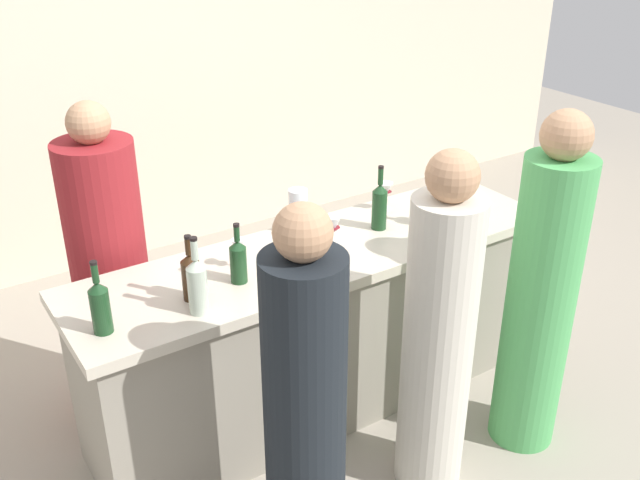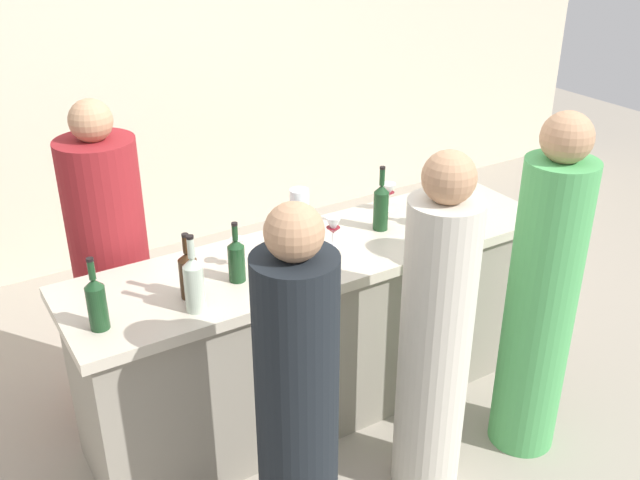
{
  "view_description": "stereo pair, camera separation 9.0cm",
  "coord_description": "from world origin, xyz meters",
  "px_view_note": "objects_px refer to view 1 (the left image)",
  "views": [
    {
      "loc": [
        -1.65,
        -2.52,
        2.46
      ],
      "look_at": [
        0.0,
        0.0,
        0.95
      ],
      "focal_mm": 40.59,
      "sensor_mm": 36.0,
      "label": 1
    },
    {
      "loc": [
        -1.57,
        -2.57,
        2.46
      ],
      "look_at": [
        0.0,
        0.0,
        0.95
      ],
      "focal_mm": 40.59,
      "sensor_mm": 36.0,
      "label": 2
    }
  ],
  "objects_px": {
    "wine_glass_near_center": "(333,226)",
    "wine_glass_far_left": "(386,191)",
    "wine_bottle_center_amber_brown": "(191,275)",
    "person_right_guest": "(438,340)",
    "wine_glass_near_right": "(238,249)",
    "wine_bottle_second_left_clear_pale": "(197,284)",
    "person_server_behind": "(111,275)",
    "person_center_guest": "(305,411)",
    "wine_bottle_far_right_olive_green": "(437,207)",
    "water_pitcher": "(298,211)",
    "wine_bottle_leftmost_olive_green": "(100,306)",
    "wine_glass_near_left": "(312,232)",
    "wine_bottle_rightmost_olive_green": "(379,205)",
    "wine_bottle_second_right_olive_green": "(238,260)",
    "person_left_guest": "(541,298)"
  },
  "relations": [
    {
      "from": "wine_bottle_leftmost_olive_green",
      "to": "water_pitcher",
      "type": "distance_m",
      "value": 1.15
    },
    {
      "from": "wine_bottle_leftmost_olive_green",
      "to": "wine_bottle_center_amber_brown",
      "type": "distance_m",
      "value": 0.39
    },
    {
      "from": "wine_bottle_far_right_olive_green",
      "to": "wine_bottle_center_amber_brown",
      "type": "bearing_deg",
      "value": 179.4
    },
    {
      "from": "wine_bottle_leftmost_olive_green",
      "to": "wine_glass_near_center",
      "type": "distance_m",
      "value": 1.15
    },
    {
      "from": "person_left_guest",
      "to": "person_right_guest",
      "type": "bearing_deg",
      "value": 94.87
    },
    {
      "from": "wine_bottle_leftmost_olive_green",
      "to": "wine_bottle_second_left_clear_pale",
      "type": "xyz_separation_m",
      "value": [
        0.37,
        -0.07,
        0.01
      ]
    },
    {
      "from": "wine_glass_near_center",
      "to": "water_pitcher",
      "type": "xyz_separation_m",
      "value": [
        -0.05,
        0.23,
        0.01
      ]
    },
    {
      "from": "wine_bottle_second_left_clear_pale",
      "to": "wine_bottle_far_right_olive_green",
      "type": "relative_size",
      "value": 1.22
    },
    {
      "from": "wine_bottle_leftmost_olive_green",
      "to": "wine_glass_near_center",
      "type": "height_order",
      "value": "wine_bottle_leftmost_olive_green"
    },
    {
      "from": "wine_glass_near_right",
      "to": "person_right_guest",
      "type": "xyz_separation_m",
      "value": [
        0.53,
        -0.75,
        -0.25
      ]
    },
    {
      "from": "wine_bottle_center_amber_brown",
      "to": "person_right_guest",
      "type": "height_order",
      "value": "person_right_guest"
    },
    {
      "from": "person_right_guest",
      "to": "wine_bottle_far_right_olive_green",
      "type": "bearing_deg",
      "value": -39.24
    },
    {
      "from": "wine_bottle_center_amber_brown",
      "to": "wine_bottle_rightmost_olive_green",
      "type": "distance_m",
      "value": 1.06
    },
    {
      "from": "wine_glass_near_center",
      "to": "wine_glass_far_left",
      "type": "distance_m",
      "value": 0.51
    },
    {
      "from": "wine_glass_near_right",
      "to": "wine_glass_near_left",
      "type": "bearing_deg",
      "value": -9.6
    },
    {
      "from": "wine_bottle_center_amber_brown",
      "to": "wine_glass_near_right",
      "type": "xyz_separation_m",
      "value": [
        0.29,
        0.14,
        -0.02
      ]
    },
    {
      "from": "wine_glass_near_right",
      "to": "wine_glass_far_left",
      "type": "distance_m",
      "value": 0.95
    },
    {
      "from": "wine_bottle_far_right_olive_green",
      "to": "wine_glass_near_right",
      "type": "distance_m",
      "value": 1.04
    },
    {
      "from": "wine_bottle_far_right_olive_green",
      "to": "wine_glass_near_left",
      "type": "xyz_separation_m",
      "value": [
        -0.67,
        0.09,
        0.0
      ]
    },
    {
      "from": "wine_bottle_far_right_olive_green",
      "to": "wine_glass_near_right",
      "type": "height_order",
      "value": "wine_bottle_far_right_olive_green"
    },
    {
      "from": "wine_glass_near_center",
      "to": "wine_glass_far_left",
      "type": "height_order",
      "value": "wine_glass_near_center"
    },
    {
      "from": "wine_bottle_far_right_olive_green",
      "to": "wine_glass_near_center",
      "type": "bearing_deg",
      "value": 170.19
    },
    {
      "from": "wine_bottle_second_left_clear_pale",
      "to": "wine_bottle_second_right_olive_green",
      "type": "bearing_deg",
      "value": 28.08
    },
    {
      "from": "wine_bottle_rightmost_olive_green",
      "to": "wine_glass_far_left",
      "type": "xyz_separation_m",
      "value": [
        0.17,
        0.17,
        -0.02
      ]
    },
    {
      "from": "wine_bottle_second_right_olive_green",
      "to": "wine_bottle_center_amber_brown",
      "type": "bearing_deg",
      "value": -174.26
    },
    {
      "from": "wine_bottle_second_left_clear_pale",
      "to": "wine_bottle_center_amber_brown",
      "type": "height_order",
      "value": "wine_bottle_second_left_clear_pale"
    },
    {
      "from": "wine_bottle_leftmost_olive_green",
      "to": "wine_glass_near_right",
      "type": "relative_size",
      "value": 2.22
    },
    {
      "from": "person_server_behind",
      "to": "wine_glass_near_center",
      "type": "bearing_deg",
      "value": 55.48
    },
    {
      "from": "wine_glass_near_left",
      "to": "wine_bottle_center_amber_brown",
      "type": "bearing_deg",
      "value": -173.05
    },
    {
      "from": "wine_bottle_leftmost_olive_green",
      "to": "wine_bottle_rightmost_olive_green",
      "type": "relative_size",
      "value": 0.93
    },
    {
      "from": "wine_glass_near_center",
      "to": "wine_glass_near_right",
      "type": "relative_size",
      "value": 1.11
    },
    {
      "from": "wine_bottle_rightmost_olive_green",
      "to": "wine_glass_near_left",
      "type": "xyz_separation_m",
      "value": [
        -0.42,
        -0.04,
        -0.02
      ]
    },
    {
      "from": "person_left_guest",
      "to": "person_center_guest",
      "type": "bearing_deg",
      "value": 100.01
    },
    {
      "from": "wine_bottle_center_amber_brown",
      "to": "person_right_guest",
      "type": "relative_size",
      "value": 0.18
    },
    {
      "from": "wine_glass_near_right",
      "to": "wine_bottle_center_amber_brown",
      "type": "bearing_deg",
      "value": -154.5
    },
    {
      "from": "wine_bottle_leftmost_olive_green",
      "to": "wine_glass_near_left",
      "type": "xyz_separation_m",
      "value": [
        1.02,
        0.12,
        -0.01
      ]
    },
    {
      "from": "wine_glass_far_left",
      "to": "person_right_guest",
      "type": "xyz_separation_m",
      "value": [
        -0.41,
        -0.9,
        -0.26
      ]
    },
    {
      "from": "wine_bottle_second_left_clear_pale",
      "to": "wine_glass_near_center",
      "type": "height_order",
      "value": "wine_bottle_second_left_clear_pale"
    },
    {
      "from": "wine_bottle_far_right_olive_green",
      "to": "wine_glass_near_right",
      "type": "xyz_separation_m",
      "value": [
        -1.02,
        0.15,
        -0.01
      ]
    },
    {
      "from": "wine_bottle_center_amber_brown",
      "to": "wine_glass_near_center",
      "type": "distance_m",
      "value": 0.76
    },
    {
      "from": "person_server_behind",
      "to": "water_pitcher",
      "type": "bearing_deg",
      "value": 65.5
    },
    {
      "from": "wine_bottle_far_right_olive_green",
      "to": "wine_bottle_leftmost_olive_green",
      "type": "bearing_deg",
      "value": -179.19
    },
    {
      "from": "wine_bottle_leftmost_olive_green",
      "to": "wine_bottle_center_amber_brown",
      "type": "bearing_deg",
      "value": 5.58
    },
    {
      "from": "wine_bottle_second_right_olive_green",
      "to": "water_pitcher",
      "type": "distance_m",
      "value": 0.56
    },
    {
      "from": "wine_bottle_leftmost_olive_green",
      "to": "wine_glass_near_left",
      "type": "distance_m",
      "value": 1.03
    },
    {
      "from": "wine_glass_near_left",
      "to": "wine_glass_near_center",
      "type": "relative_size",
      "value": 0.98
    },
    {
      "from": "wine_bottle_second_right_olive_green",
      "to": "person_center_guest",
      "type": "xyz_separation_m",
      "value": [
        -0.11,
        -0.7,
        -0.28
      ]
    },
    {
      "from": "person_server_behind",
      "to": "person_center_guest",
      "type": "bearing_deg",
      "value": 10.06
    },
    {
      "from": "person_server_behind",
      "to": "wine_glass_near_right",
      "type": "bearing_deg",
      "value": 37.48
    },
    {
      "from": "wine_bottle_leftmost_olive_green",
      "to": "wine_bottle_second_right_olive_green",
      "type": "distance_m",
      "value": 0.62
    }
  ]
}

